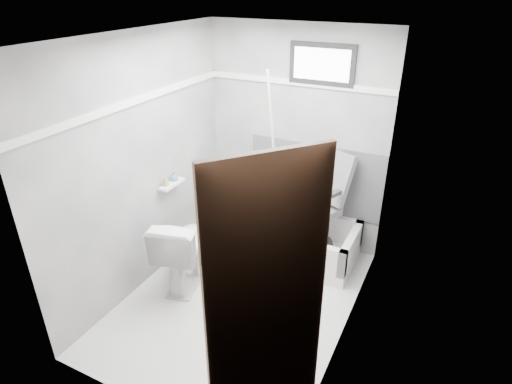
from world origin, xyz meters
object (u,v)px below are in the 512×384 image
Objects in this scene: soap_bottle_a at (166,181)px; soap_bottle_b at (174,176)px; door at (285,354)px; office_chair at (308,203)px; toilet at (185,249)px; bathtub at (287,236)px.

soap_bottle_b is at bearing 90.00° from soap_bottle_a.
door is at bearing -40.66° from soap_bottle_b.
door is at bearing -38.17° from soap_bottle_a.
toilet is at bearing -110.49° from office_chair.
toilet is at bearing -47.49° from soap_bottle_b.
bathtub is 1.91× the size of toilet.
bathtub is at bearing 28.42° from soap_bottle_b.
bathtub is at bearing 34.07° from soap_bottle_a.
office_chair is at bearing 25.66° from soap_bottle_b.
toilet is 7.92× the size of soap_bottle_a.
door is (0.67, -2.25, 0.34)m from office_chair.
soap_bottle_a is (-1.92, 1.51, -0.03)m from door.
soap_bottle_a is (-1.25, -0.74, 0.30)m from office_chair.
soap_bottle_b is at bearing 139.34° from door.
toilet is 2.15m from door.
office_chair is 1.41m from soap_bottle_b.
soap_bottle_b reaches higher than toilet.
bathtub is 1.46m from soap_bottle_a.
soap_bottle_a reaches higher than soap_bottle_b.
door reaches higher than bathtub.
office_chair is at bearing 10.19° from bathtub.
soap_bottle_b is at bearing -151.58° from bathtub.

